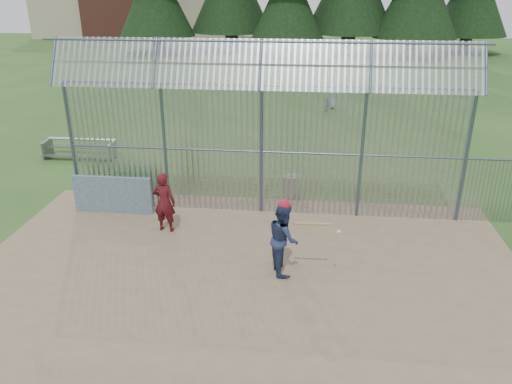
# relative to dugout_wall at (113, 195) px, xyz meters

# --- Properties ---
(ground) EXTENTS (120.00, 120.00, 0.00)m
(ground) POSITION_rel_dugout_wall_xyz_m (4.60, -2.90, -0.62)
(ground) COLOR #2D511E
(ground) RESTS_ON ground
(dirt_infield) EXTENTS (14.00, 10.00, 0.02)m
(dirt_infield) POSITION_rel_dugout_wall_xyz_m (4.60, -3.40, -0.61)
(dirt_infield) COLOR #756047
(dirt_infield) RESTS_ON ground
(dugout_wall) EXTENTS (2.50, 0.12, 1.20)m
(dugout_wall) POSITION_rel_dugout_wall_xyz_m (0.00, 0.00, 0.00)
(dugout_wall) COLOR #38566B
(dugout_wall) RESTS_ON dirt_infield
(batter) EXTENTS (0.91, 1.05, 1.83)m
(batter) POSITION_rel_dugout_wall_xyz_m (5.49, -2.89, 0.32)
(batter) COLOR navy
(batter) RESTS_ON dirt_infield
(onlooker) EXTENTS (0.70, 0.51, 1.79)m
(onlooker) POSITION_rel_dugout_wall_xyz_m (1.96, -1.02, 0.30)
(onlooker) COLOR maroon
(onlooker) RESTS_ON dirt_infield
(bg_kid_standing) EXTENTS (0.79, 0.60, 1.44)m
(bg_kid_standing) POSITION_rel_dugout_wall_xyz_m (7.28, 15.00, 0.10)
(bg_kid_standing) COLOR gray
(bg_kid_standing) RESTS_ON ground
(bg_kid_seated) EXTENTS (0.55, 0.31, 0.88)m
(bg_kid_seated) POSITION_rel_dugout_wall_xyz_m (6.99, 14.08, -0.18)
(bg_kid_seated) COLOR slate
(bg_kid_seated) RESTS_ON ground
(batting_gear) EXTENTS (1.49, 0.58, 0.63)m
(batting_gear) POSITION_rel_dugout_wall_xyz_m (5.61, -2.92, 1.15)
(batting_gear) COLOR #B2172C
(batting_gear) RESTS_ON ground
(trash_can) EXTENTS (0.56, 0.56, 0.82)m
(trash_can) POSITION_rel_dugout_wall_xyz_m (5.49, 1.91, -0.24)
(trash_can) COLOR gray
(trash_can) RESTS_ON ground
(bleacher) EXTENTS (3.00, 0.95, 0.72)m
(bleacher) POSITION_rel_dugout_wall_xyz_m (-3.38, 5.03, -0.21)
(bleacher) COLOR slate
(bleacher) RESTS_ON ground
(backstop_fence) EXTENTS (20.09, 0.81, 5.30)m
(backstop_fence) POSITION_rel_dugout_wall_xyz_m (6.41, 0.53, 1.74)
(backstop_fence) COLOR #47566B
(backstop_fence) RESTS_ON ground
(distant_buildings) EXTENTS (26.50, 10.50, 8.00)m
(distant_buildings) POSITION_rel_dugout_wall_xyz_m (-18.58, 53.59, 2.98)
(distant_buildings) COLOR brown
(distant_buildings) RESTS_ON ground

